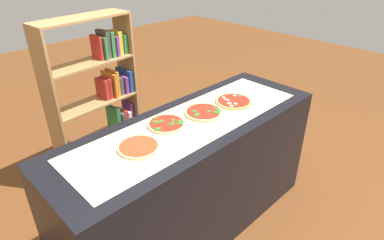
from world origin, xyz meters
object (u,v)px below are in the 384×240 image
object	(u,v)px
pizza_plain_0	(139,147)
bookshelf	(106,102)
pizza_spinach_2	(204,112)
pizza_spinach_1	(167,124)
pizza_mushroom_3	(233,101)

from	to	relation	value
pizza_plain_0	bookshelf	size ratio (longest dim) A/B	0.17
pizza_plain_0	bookshelf	xyz separation A→B (m)	(0.43, 1.14, -0.24)
pizza_spinach_2	pizza_plain_0	bearing A→B (deg)	-176.73
bookshelf	pizza_spinach_1	bearing A→B (deg)	-97.51
pizza_plain_0	pizza_spinach_2	distance (m)	0.59
bookshelf	pizza_mushroom_3	bearing A→B (deg)	-68.18
pizza_spinach_1	bookshelf	world-z (taller)	bookshelf
pizza_plain_0	bookshelf	world-z (taller)	bookshelf
pizza_spinach_1	bookshelf	distance (m)	1.08
pizza_mushroom_3	pizza_plain_0	bearing A→B (deg)	-179.78
pizza_mushroom_3	pizza_spinach_1	bearing A→B (deg)	171.36
pizza_plain_0	pizza_spinach_1	distance (m)	0.31
pizza_spinach_2	bookshelf	size ratio (longest dim) A/B	0.18
pizza_spinach_1	bookshelf	xyz separation A→B (m)	(0.14, 1.05, -0.24)
pizza_spinach_2	pizza_mushroom_3	size ratio (longest dim) A/B	1.00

